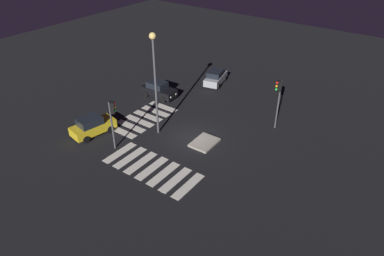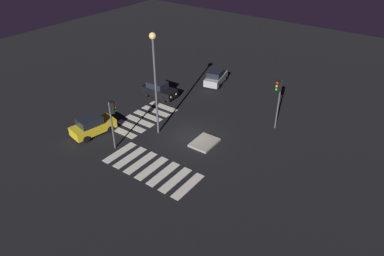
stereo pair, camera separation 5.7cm
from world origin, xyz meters
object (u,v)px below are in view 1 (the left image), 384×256
at_px(traffic_light_east, 112,114).
at_px(traffic_light_west, 278,93).
at_px(traffic_island, 205,143).
at_px(car_silver, 216,77).
at_px(car_yellow, 92,126).
at_px(street_lamp, 155,69).
at_px(car_black, 159,90).

height_order(traffic_light_east, traffic_light_west, traffic_light_west).
relative_size(traffic_island, car_silver, 0.62).
relative_size(traffic_island, car_yellow, 0.61).
bearing_deg(traffic_light_west, traffic_light_east, 0.36).
relative_size(car_silver, street_lamp, 0.44).
height_order(traffic_light_east, street_lamp, street_lamp).
relative_size(car_black, car_silver, 0.97).
xyz_separation_m(car_silver, traffic_light_east, (15.41, 0.23, 2.44)).
distance_m(traffic_island, street_lamp, 7.33).
distance_m(car_silver, traffic_light_east, 15.61).
height_order(traffic_island, traffic_light_west, traffic_light_west).
bearing_deg(traffic_island, car_black, -116.68).
bearing_deg(car_yellow, street_lamp, -41.08).
xyz_separation_m(traffic_light_east, traffic_light_west, (-10.52, 9.14, 0.27)).
relative_size(car_silver, traffic_light_west, 0.86).
relative_size(car_yellow, traffic_light_east, 0.94).
bearing_deg(car_black, traffic_island, -28.29).
bearing_deg(street_lamp, car_yellow, -51.68).
relative_size(traffic_light_west, street_lamp, 0.52).
xyz_separation_m(traffic_island, car_silver, (-10.63, -5.74, 0.71)).
bearing_deg(street_lamp, traffic_light_west, 130.36).
bearing_deg(car_silver, car_yellow, 155.75).
bearing_deg(car_silver, street_lamp, 174.12).
height_order(car_yellow, street_lamp, street_lamp).
relative_size(car_silver, car_yellow, 0.98).
height_order(traffic_island, street_lamp, street_lamp).
xyz_separation_m(traffic_island, car_black, (-4.44, -8.84, 0.72)).
relative_size(traffic_island, street_lamp, 0.27).
height_order(car_silver, street_lamp, street_lamp).
xyz_separation_m(car_yellow, street_lamp, (-3.52, 4.45, 5.14)).
height_order(traffic_island, car_yellow, car_yellow).
bearing_deg(traffic_island, street_lamp, -77.09).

